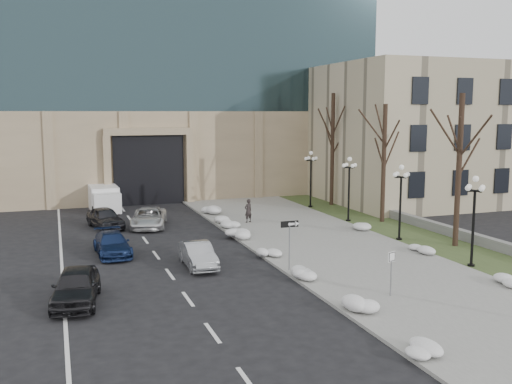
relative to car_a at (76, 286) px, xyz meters
The scene contains 35 objects.
ground 13.05m from the car_a, 32.42° to the right, with size 160.00×160.00×0.00m, color black.
sidewalk 16.12m from the car_a, 25.81° to the left, with size 9.00×40.00×0.12m, color gray.
curb 12.23m from the car_a, 35.04° to the left, with size 0.30×40.00×0.14m, color gray.
grass_strip 22.15m from the car_a, 18.47° to the left, with size 4.00×40.00×0.10m, color #374824.
stone_wall 24.71m from the car_a, 21.40° to the left, with size 0.50×30.00×0.70m, color gray.
office_tower 41.65m from the car_a, 76.19° to the left, with size 40.00×24.70×36.00m.
classical_building 39.46m from the car_a, 32.46° to the left, with size 22.00×18.12×12.00m.
car_a is the anchor object (origin of this frame).
car_b 7.25m from the car_a, 32.15° to the left, with size 1.35×3.87×1.28m, color #96999D.
car_c 8.21m from the car_a, 74.35° to the left, with size 1.76×4.33×1.26m, color navy.
car_d 15.95m from the car_a, 70.31° to the left, with size 2.24×4.85×1.35m, color silver.
car_e 15.97m from the car_a, 81.00° to the left, with size 1.69×4.20×1.43m, color #2C2C31.
pedestrian 18.46m from the car_a, 48.46° to the left, with size 0.61×0.40×1.68m, color black.
box_truck 23.70m from the car_a, 82.67° to the left, with size 2.35×6.25×1.97m.
one_way_sign 10.50m from the car_a, ahead, with size 0.97×0.26×2.62m.
keep_sign 13.28m from the car_a, 16.63° to the right, with size 0.43×0.18×2.06m.
snow_clump_a 14.02m from the car_a, 43.13° to the right, with size 1.10×1.60×0.36m, color silver.
snow_clump_b 11.56m from the car_a, 25.17° to the right, with size 1.10×1.60×0.36m, color silver.
snow_clump_c 10.31m from the car_a, ahead, with size 1.10×1.60×0.36m, color silver.
snow_clump_d 11.28m from the car_a, 24.43° to the left, with size 1.10×1.60×0.36m, color silver.
snow_clump_e 13.66m from the car_a, 40.40° to the left, with size 1.10×1.60×0.36m, color silver.
snow_clump_f 17.56m from the car_a, 52.50° to the left, with size 1.10×1.60×0.36m, color silver.
snow_clump_g 21.20m from the car_a, 59.84° to the left, with size 1.10×1.60×0.36m, color silver.
snow_clump_h 19.03m from the car_a, 13.16° to the right, with size 1.10×1.60×0.36m, color silver.
snow_clump_i 18.69m from the car_a, ahead, with size 1.10×1.60×0.36m, color silver.
snow_clump_j 20.55m from the car_a, 24.23° to the left, with size 1.10×1.60×0.36m, color silver.
snow_clump_k 16.48m from the car_a, 51.22° to the left, with size 1.10×1.60×0.36m, color silver.
snow_clump_l 13.93m from the car_a, 44.04° to the left, with size 1.10×1.60×0.36m, color silver.
lamppost_a 19.46m from the car_a, ahead, with size 1.18×1.18×4.76m.
lamppost_b 20.21m from the car_a, 15.94° to the left, with size 1.18×1.18×4.76m.
lamppost_c 22.85m from the car_a, 31.90° to the left, with size 1.18×1.18×4.76m.
lamppost_d 26.84m from the car_a, 43.81° to the left, with size 1.18×1.18×4.76m.
tree_near 22.30m from the car_a, ahead, with size 3.20×3.20×9.00m.
tree_mid 24.62m from the car_a, 27.12° to the left, with size 3.20×3.20×8.50m.
tree_far 29.21m from the car_a, 41.49° to the left, with size 3.20×3.20×9.50m.
Camera 1 is at (-11.59, -17.08, 7.91)m, focal length 40.00 mm.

